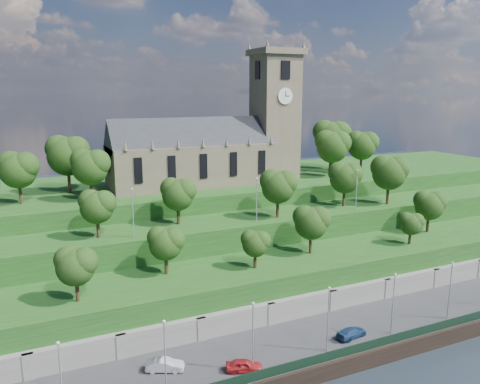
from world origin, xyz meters
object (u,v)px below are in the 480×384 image
church (216,145)px  car_right (351,333)px  car_left (244,365)px  car_middle (165,365)px

church → car_right: bearing=-87.4°
church → car_left: size_ratio=9.34×
car_left → car_middle: car_middle is taller
car_left → car_right: car_left is taller
car_left → car_middle: size_ratio=0.96×
church → car_right: (1.94, -42.07, -19.87)m
church → car_middle: (-21.82, -39.41, -19.81)m
car_left → car_right: size_ratio=0.93×
car_left → car_right: (15.65, 1.09, -0.06)m
car_middle → church: bearing=-5.2°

